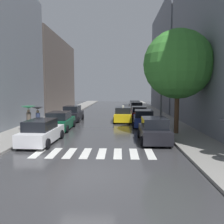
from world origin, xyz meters
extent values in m
cube|color=#353538|center=(0.00, 24.00, -0.02)|extent=(28.00, 72.00, 0.04)
cube|color=gray|center=(-6.50, 24.00, 0.07)|extent=(3.00, 72.00, 0.15)
cube|color=gray|center=(6.50, 24.00, 0.07)|extent=(3.00, 72.00, 0.15)
cube|color=silver|center=(-3.15, 3.41, 0.01)|extent=(0.45, 2.20, 0.01)
cube|color=silver|center=(-2.25, 3.41, 0.01)|extent=(0.45, 2.20, 0.01)
cube|color=silver|center=(-1.35, 3.41, 0.01)|extent=(0.45, 2.20, 0.01)
cube|color=silver|center=(-0.45, 3.41, 0.01)|extent=(0.45, 2.20, 0.01)
cube|color=silver|center=(0.45, 3.41, 0.01)|extent=(0.45, 2.20, 0.01)
cube|color=silver|center=(1.35, 3.41, 0.01)|extent=(0.45, 2.20, 0.01)
cube|color=silver|center=(2.25, 3.41, 0.01)|extent=(0.45, 2.20, 0.01)
cube|color=silver|center=(3.15, 3.41, 0.01)|extent=(0.45, 2.20, 0.01)
cube|color=#564C47|center=(-11.00, 29.88, 5.88)|extent=(6.00, 19.25, 11.76)
cube|color=slate|center=(11.00, 31.13, 8.37)|extent=(6.00, 18.05, 16.73)
cube|color=silver|center=(-3.72, 5.81, 0.57)|extent=(1.94, 4.58, 0.78)
cube|color=black|center=(-3.73, 5.58, 1.28)|extent=(1.65, 2.54, 0.64)
cylinder|color=black|center=(-4.55, 7.33, 0.32)|extent=(0.24, 0.65, 0.64)
cylinder|color=black|center=(-2.78, 7.26, 0.32)|extent=(0.24, 0.65, 0.64)
cylinder|color=black|center=(-4.66, 4.35, 0.32)|extent=(0.24, 0.65, 0.64)
cylinder|color=black|center=(-2.90, 4.28, 0.32)|extent=(0.24, 0.65, 0.64)
cube|color=#0C4C2D|center=(-3.86, 11.07, 0.57)|extent=(1.93, 4.61, 0.79)
cube|color=black|center=(-3.86, 10.84, 1.29)|extent=(1.69, 2.54, 0.65)
cylinder|color=black|center=(-4.82, 12.59, 0.32)|extent=(0.22, 0.64, 0.64)
cylinder|color=black|center=(-2.91, 12.60, 0.32)|extent=(0.22, 0.64, 0.64)
cylinder|color=black|center=(-4.81, 9.55, 0.32)|extent=(0.22, 0.64, 0.64)
cylinder|color=black|center=(-2.90, 9.56, 0.32)|extent=(0.22, 0.64, 0.64)
cube|color=black|center=(-3.86, 16.78, 0.61)|extent=(1.88, 4.10, 0.86)
cube|color=black|center=(-3.86, 16.58, 1.39)|extent=(1.62, 2.27, 0.71)
cylinder|color=black|center=(-4.70, 18.14, 0.32)|extent=(0.24, 0.65, 0.64)
cylinder|color=black|center=(-2.94, 18.10, 0.32)|extent=(0.24, 0.65, 0.64)
cylinder|color=black|center=(-4.78, 15.47, 0.32)|extent=(0.24, 0.65, 0.64)
cylinder|color=black|center=(-3.01, 15.42, 0.32)|extent=(0.24, 0.65, 0.64)
cube|color=black|center=(3.79, 6.44, 0.59)|extent=(1.85, 4.10, 0.83)
cube|color=black|center=(3.79, 6.24, 1.34)|extent=(1.62, 2.26, 0.68)
cylinder|color=black|center=(2.89, 7.80, 0.32)|extent=(0.23, 0.64, 0.64)
cylinder|color=black|center=(4.71, 7.79, 0.32)|extent=(0.23, 0.64, 0.64)
cylinder|color=black|center=(2.87, 5.10, 0.32)|extent=(0.23, 0.64, 0.64)
cylinder|color=black|center=(4.68, 5.09, 0.32)|extent=(0.23, 0.64, 0.64)
cube|color=navy|center=(3.74, 13.23, 0.57)|extent=(2.03, 4.35, 0.78)
cube|color=black|center=(3.73, 13.02, 1.28)|extent=(1.73, 2.41, 0.64)
cylinder|color=black|center=(2.86, 14.68, 0.32)|extent=(0.24, 0.65, 0.64)
cylinder|color=black|center=(4.73, 14.60, 0.32)|extent=(0.24, 0.65, 0.64)
cylinder|color=black|center=(2.75, 11.86, 0.32)|extent=(0.24, 0.65, 0.64)
cylinder|color=black|center=(4.62, 11.78, 0.32)|extent=(0.24, 0.65, 0.64)
cube|color=maroon|center=(3.72, 18.84, 0.55)|extent=(1.83, 4.09, 0.75)
cube|color=black|center=(3.72, 18.64, 1.23)|extent=(1.61, 2.25, 0.61)
cylinder|color=black|center=(2.81, 20.20, 0.32)|extent=(0.22, 0.64, 0.64)
cylinder|color=black|center=(4.63, 20.19, 0.32)|extent=(0.22, 0.64, 0.64)
cylinder|color=black|center=(2.81, 17.49, 0.32)|extent=(0.22, 0.64, 0.64)
cylinder|color=black|center=(4.63, 17.49, 0.32)|extent=(0.22, 0.64, 0.64)
cube|color=brown|center=(3.78, 25.27, 0.60)|extent=(2.00, 4.85, 0.85)
cube|color=black|center=(3.80, 25.03, 1.38)|extent=(1.69, 2.70, 0.70)
cylinder|color=black|center=(2.82, 26.81, 0.32)|extent=(0.25, 0.65, 0.64)
cylinder|color=black|center=(4.60, 26.89, 0.32)|extent=(0.25, 0.65, 0.64)
cylinder|color=black|center=(2.97, 23.66, 0.32)|extent=(0.25, 0.65, 0.64)
cylinder|color=black|center=(4.75, 23.74, 0.32)|extent=(0.25, 0.65, 0.64)
cube|color=black|center=(3.96, 30.81, 0.58)|extent=(1.80, 4.30, 0.82)
cube|color=black|center=(3.96, 30.60, 1.33)|extent=(1.58, 2.37, 0.67)
cylinder|color=black|center=(3.06, 32.23, 0.32)|extent=(0.22, 0.64, 0.64)
cylinder|color=black|center=(4.84, 32.23, 0.32)|extent=(0.22, 0.64, 0.64)
cylinder|color=black|center=(3.08, 29.39, 0.32)|extent=(0.22, 0.64, 0.64)
cylinder|color=black|center=(4.86, 29.40, 0.32)|extent=(0.22, 0.64, 0.64)
cube|color=yellow|center=(1.84, 16.47, 0.57)|extent=(2.00, 4.37, 0.80)
cube|color=black|center=(1.83, 16.26, 1.30)|extent=(1.71, 2.43, 0.65)
cube|color=#F2EDCC|center=(1.83, 16.26, 1.72)|extent=(0.21, 0.37, 0.18)
cylinder|color=black|center=(0.96, 17.93, 0.32)|extent=(0.24, 0.65, 0.64)
cylinder|color=black|center=(2.81, 17.86, 0.32)|extent=(0.24, 0.65, 0.64)
cylinder|color=black|center=(0.86, 15.09, 0.32)|extent=(0.24, 0.65, 0.64)
cylinder|color=black|center=(2.71, 15.02, 0.32)|extent=(0.24, 0.65, 0.64)
cylinder|color=brown|center=(-5.52, 10.23, 0.55)|extent=(0.28, 0.28, 0.79)
cylinder|color=navy|center=(-5.52, 10.23, 1.25)|extent=(0.36, 0.36, 0.63)
sphere|color=tan|center=(-5.52, 10.23, 1.69)|extent=(0.25, 0.25, 0.25)
cone|color=black|center=(-5.52, 10.23, 1.98)|extent=(0.94, 0.94, 0.20)
cylinder|color=#333338|center=(-5.52, 10.23, 1.62)|extent=(0.02, 0.02, 0.72)
cylinder|color=black|center=(-6.10, 9.67, 0.57)|extent=(0.28, 0.28, 0.85)
cylinder|color=brown|center=(-6.10, 9.67, 1.33)|extent=(0.36, 0.36, 0.67)
sphere|color=tan|center=(-6.10, 9.67, 1.80)|extent=(0.26, 0.26, 0.26)
cone|color=#19723F|center=(-6.10, 9.67, 2.10)|extent=(1.15, 1.15, 0.20)
cylinder|color=#333338|center=(-6.10, 9.67, 1.71)|extent=(0.02, 0.02, 0.76)
cylinder|color=#513823|center=(5.90, 9.03, 1.70)|extent=(0.36, 0.36, 3.09)
sphere|color=#387F30|center=(5.90, 9.03, 5.50)|extent=(5.30, 5.30, 5.30)
cylinder|color=#595B60|center=(5.55, 14.09, 3.64)|extent=(0.16, 0.16, 6.98)
ellipsoid|color=beige|center=(5.55, 14.09, 7.28)|extent=(0.60, 0.28, 0.24)
camera|label=1|loc=(1.46, -9.51, 3.59)|focal=37.87mm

